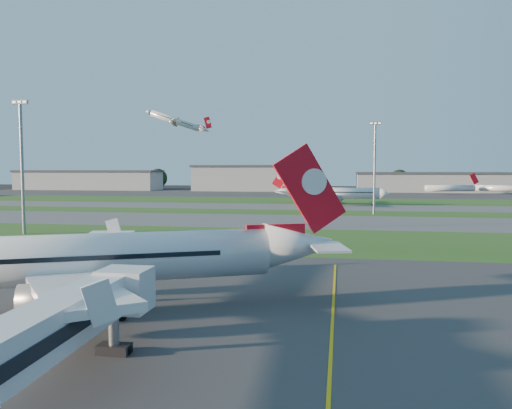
% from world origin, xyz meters
% --- Properties ---
extents(ground, '(700.00, 700.00, 0.00)m').
position_xyz_m(ground, '(0.00, 0.00, 0.00)').
color(ground, black).
rests_on(ground, ground).
extents(apron_near, '(300.00, 70.00, 0.01)m').
position_xyz_m(apron_near, '(0.00, 0.00, 0.01)').
color(apron_near, '#333335').
rests_on(apron_near, ground).
extents(grass_strip_a, '(300.00, 34.00, 0.01)m').
position_xyz_m(grass_strip_a, '(0.00, 52.00, 0.01)').
color(grass_strip_a, '#29531B').
rests_on(grass_strip_a, ground).
extents(taxiway_a, '(300.00, 32.00, 0.01)m').
position_xyz_m(taxiway_a, '(0.00, 85.00, 0.01)').
color(taxiway_a, '#515154').
rests_on(taxiway_a, ground).
extents(grass_strip_b, '(300.00, 18.00, 0.01)m').
position_xyz_m(grass_strip_b, '(0.00, 110.00, 0.01)').
color(grass_strip_b, '#29531B').
rests_on(grass_strip_b, ground).
extents(taxiway_b, '(300.00, 26.00, 0.01)m').
position_xyz_m(taxiway_b, '(0.00, 132.00, 0.01)').
color(taxiway_b, '#515154').
rests_on(taxiway_b, ground).
extents(grass_strip_c, '(300.00, 40.00, 0.01)m').
position_xyz_m(grass_strip_c, '(0.00, 165.00, 0.01)').
color(grass_strip_c, '#29531B').
rests_on(grass_strip_c, ground).
extents(apron_far, '(400.00, 80.00, 0.01)m').
position_xyz_m(apron_far, '(0.00, 225.00, 0.01)').
color(apron_far, '#333335').
rests_on(apron_far, ground).
extents(yellow_line, '(0.25, 60.00, 0.02)m').
position_xyz_m(yellow_line, '(5.00, 0.00, 0.00)').
color(yellow_line, gold).
rests_on(yellow_line, ground).
extents(jet_bridge, '(4.20, 26.90, 6.20)m').
position_xyz_m(jet_bridge, '(-9.81, -15.24, 4.01)').
color(jet_bridge, silver).
rests_on(jet_bridge, ground).
extents(airliner_parked, '(39.94, 34.02, 13.36)m').
position_xyz_m(airliner_parked, '(-16.87, 3.82, 4.69)').
color(airliner_parked, white).
rests_on(airliner_parked, ground).
extents(airliner_taxiing, '(38.07, 32.28, 11.88)m').
position_xyz_m(airliner_taxiing, '(3.48, 142.81, 4.17)').
color(airliner_taxiing, white).
rests_on(airliner_taxiing, ground).
extents(airliner_departing, '(31.69, 26.59, 10.10)m').
position_xyz_m(airliner_departing, '(-79.70, 216.92, 37.95)').
color(airliner_departing, white).
extents(mini_jet_near, '(27.81, 10.79, 9.48)m').
position_xyz_m(mini_jet_near, '(60.30, 227.94, 3.28)').
color(mini_jet_near, white).
rests_on(mini_jet_near, ground).
extents(mini_jet_far, '(27.03, 13.03, 9.48)m').
position_xyz_m(mini_jet_far, '(85.75, 231.80, 3.28)').
color(mini_jet_far, white).
rests_on(mini_jet_far, ground).
extents(light_mast_west, '(3.20, 0.70, 25.80)m').
position_xyz_m(light_mast_west, '(-55.00, 52.00, 14.81)').
color(light_mast_west, gray).
rests_on(light_mast_west, ground).
extents(light_mast_centre, '(3.20, 0.70, 25.80)m').
position_xyz_m(light_mast_centre, '(15.00, 108.00, 14.81)').
color(light_mast_centre, gray).
rests_on(light_mast_centre, ground).
extents(hangar_far_west, '(91.80, 23.00, 12.20)m').
position_xyz_m(hangar_far_west, '(-150.00, 255.00, 6.14)').
color(hangar_far_west, gray).
rests_on(hangar_far_west, ground).
extents(hangar_west, '(71.40, 23.00, 15.20)m').
position_xyz_m(hangar_west, '(-45.00, 255.00, 7.64)').
color(hangar_west, gray).
rests_on(hangar_west, ground).
extents(hangar_east, '(81.60, 23.00, 11.20)m').
position_xyz_m(hangar_east, '(55.00, 255.00, 5.64)').
color(hangar_east, gray).
rests_on(hangar_east, ground).
extents(tree_far_west, '(11.00, 11.00, 12.00)m').
position_xyz_m(tree_far_west, '(-190.00, 268.00, 6.49)').
color(tree_far_west, black).
rests_on(tree_far_west, ground).
extents(tree_west, '(12.10, 12.10, 13.20)m').
position_xyz_m(tree_west, '(-110.00, 270.00, 7.14)').
color(tree_west, black).
rests_on(tree_west, ground).
extents(tree_mid_west, '(9.90, 9.90, 10.80)m').
position_xyz_m(tree_mid_west, '(-20.00, 266.00, 5.84)').
color(tree_mid_west, black).
rests_on(tree_mid_west, ground).
extents(tree_mid_east, '(11.55, 11.55, 12.60)m').
position_xyz_m(tree_mid_east, '(40.00, 269.00, 6.81)').
color(tree_mid_east, black).
rests_on(tree_mid_east, ground).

